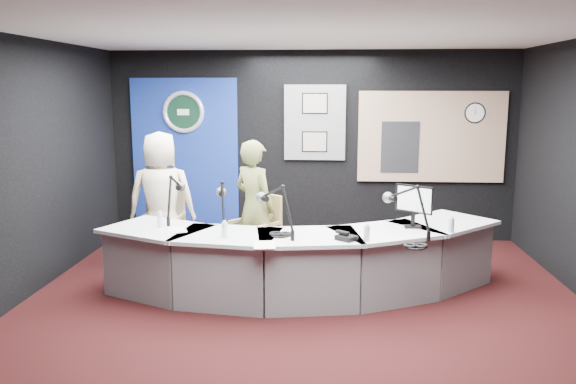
# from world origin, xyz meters

# --- Properties ---
(ground) EXTENTS (6.00, 6.00, 0.00)m
(ground) POSITION_xyz_m (0.00, 0.00, 0.00)
(ground) COLOR black
(ground) RESTS_ON ground
(ceiling) EXTENTS (6.00, 6.00, 0.02)m
(ceiling) POSITION_xyz_m (0.00, 0.00, 2.80)
(ceiling) COLOR silver
(ceiling) RESTS_ON ground
(wall_back) EXTENTS (6.00, 0.02, 2.80)m
(wall_back) POSITION_xyz_m (0.00, 3.00, 1.40)
(wall_back) COLOR black
(wall_back) RESTS_ON ground
(wall_front) EXTENTS (6.00, 0.02, 2.80)m
(wall_front) POSITION_xyz_m (0.00, -3.00, 1.40)
(wall_front) COLOR black
(wall_front) RESTS_ON ground
(wall_left) EXTENTS (0.02, 6.00, 2.80)m
(wall_left) POSITION_xyz_m (-3.00, 0.00, 1.40)
(wall_left) COLOR black
(wall_left) RESTS_ON ground
(broadcast_desk) EXTENTS (4.50, 1.90, 0.75)m
(broadcast_desk) POSITION_xyz_m (-0.05, 0.55, 0.38)
(broadcast_desk) COLOR silver
(broadcast_desk) RESTS_ON ground
(backdrop_panel) EXTENTS (1.60, 0.05, 2.30)m
(backdrop_panel) POSITION_xyz_m (-1.90, 2.97, 1.25)
(backdrop_panel) COLOR navy
(backdrop_panel) RESTS_ON wall_back
(agency_seal) EXTENTS (0.63, 0.07, 0.63)m
(agency_seal) POSITION_xyz_m (-1.90, 2.93, 1.90)
(agency_seal) COLOR silver
(agency_seal) RESTS_ON backdrop_panel
(seal_center) EXTENTS (0.48, 0.01, 0.48)m
(seal_center) POSITION_xyz_m (-1.90, 2.94, 1.90)
(seal_center) COLOR black
(seal_center) RESTS_ON backdrop_panel
(pinboard) EXTENTS (0.90, 0.04, 1.10)m
(pinboard) POSITION_xyz_m (0.05, 2.97, 1.75)
(pinboard) COLOR slate
(pinboard) RESTS_ON wall_back
(framed_photo_upper) EXTENTS (0.34, 0.02, 0.27)m
(framed_photo_upper) POSITION_xyz_m (0.05, 2.94, 2.03)
(framed_photo_upper) COLOR gray
(framed_photo_upper) RESTS_ON pinboard
(framed_photo_lower) EXTENTS (0.34, 0.02, 0.27)m
(framed_photo_lower) POSITION_xyz_m (0.05, 2.94, 1.47)
(framed_photo_lower) COLOR gray
(framed_photo_lower) RESTS_ON pinboard
(booth_window_frame) EXTENTS (2.12, 0.06, 1.32)m
(booth_window_frame) POSITION_xyz_m (1.75, 2.97, 1.55)
(booth_window_frame) COLOR #A47F66
(booth_window_frame) RESTS_ON wall_back
(booth_glow) EXTENTS (2.00, 0.02, 1.20)m
(booth_glow) POSITION_xyz_m (1.75, 2.96, 1.55)
(booth_glow) COLOR beige
(booth_glow) RESTS_ON booth_window_frame
(equipment_rack) EXTENTS (0.55, 0.02, 0.75)m
(equipment_rack) POSITION_xyz_m (1.30, 2.94, 1.40)
(equipment_rack) COLOR black
(equipment_rack) RESTS_ON booth_window_frame
(wall_clock) EXTENTS (0.28, 0.01, 0.28)m
(wall_clock) POSITION_xyz_m (2.35, 2.94, 1.90)
(wall_clock) COLOR white
(wall_clock) RESTS_ON booth_window_frame
(armchair_left) EXTENTS (0.52, 0.52, 0.91)m
(armchair_left) POSITION_xyz_m (-1.86, 1.51, 0.45)
(armchair_left) COLOR #A7854C
(armchair_left) RESTS_ON ground
(armchair_right) EXTENTS (0.73, 0.73, 0.92)m
(armchair_right) POSITION_xyz_m (-0.64, 1.27, 0.46)
(armchair_right) COLOR #A7854C
(armchair_right) RESTS_ON ground
(draped_jacket) EXTENTS (0.50, 0.11, 0.70)m
(draped_jacket) POSITION_xyz_m (-1.89, 1.76, 0.62)
(draped_jacket) COLOR slate
(draped_jacket) RESTS_ON armchair_left
(person_man) EXTENTS (0.92, 0.69, 1.72)m
(person_man) POSITION_xyz_m (-1.86, 1.51, 0.86)
(person_man) COLOR beige
(person_man) RESTS_ON ground
(person_woman) EXTENTS (0.72, 0.68, 1.64)m
(person_woman) POSITION_xyz_m (-0.64, 1.27, 0.82)
(person_woman) COLOR olive
(person_woman) RESTS_ON ground
(computer_monitor) EXTENTS (0.35, 0.27, 0.29)m
(computer_monitor) POSITION_xyz_m (1.18, 0.64, 1.07)
(computer_monitor) COLOR black
(computer_monitor) RESTS_ON broadcast_desk
(desk_phone) EXTENTS (0.24, 0.24, 0.05)m
(desk_phone) POSITION_xyz_m (0.44, 0.06, 0.78)
(desk_phone) COLOR black
(desk_phone) RESTS_ON broadcast_desk
(headphones_near) EXTENTS (0.23, 0.23, 0.04)m
(headphones_near) POSITION_xyz_m (1.09, -0.17, 0.77)
(headphones_near) COLOR black
(headphones_near) RESTS_ON broadcast_desk
(headphones_far) EXTENTS (0.24, 0.24, 0.04)m
(headphones_far) POSITION_xyz_m (-0.24, 0.19, 0.77)
(headphones_far) COLOR black
(headphones_far) RESTS_ON broadcast_desk
(paper_stack) EXTENTS (0.27, 0.31, 0.00)m
(paper_stack) POSITION_xyz_m (-1.36, 0.35, 0.75)
(paper_stack) COLOR white
(paper_stack) RESTS_ON broadcast_desk
(notepad) EXTENTS (0.24, 0.32, 0.00)m
(notepad) POSITION_xyz_m (-0.36, -0.18, 0.75)
(notepad) COLOR white
(notepad) RESTS_ON broadcast_desk
(boom_mic_a) EXTENTS (0.16, 0.74, 0.60)m
(boom_mic_a) POSITION_xyz_m (-1.51, 0.84, 1.05)
(boom_mic_a) COLOR black
(boom_mic_a) RESTS_ON broadcast_desk
(boom_mic_b) EXTENTS (0.25, 0.73, 0.60)m
(boom_mic_b) POSITION_xyz_m (-0.89, 0.49, 1.05)
(boom_mic_b) COLOR black
(boom_mic_b) RESTS_ON broadcast_desk
(boom_mic_c) EXTENTS (0.49, 0.62, 0.60)m
(boom_mic_c) POSITION_xyz_m (-0.29, 0.26, 1.05)
(boom_mic_c) COLOR black
(boom_mic_c) RESTS_ON broadcast_desk
(boom_mic_d) EXTENTS (0.48, 0.63, 0.60)m
(boom_mic_d) POSITION_xyz_m (1.07, 0.34, 1.05)
(boom_mic_d) COLOR black
(boom_mic_d) RESTS_ON broadcast_desk
(water_bottles) EXTENTS (3.20, 0.52, 0.18)m
(water_bottles) POSITION_xyz_m (-0.02, 0.27, 0.84)
(water_bottles) COLOR silver
(water_bottles) RESTS_ON broadcast_desk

